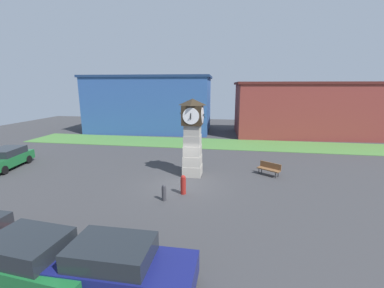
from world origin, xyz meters
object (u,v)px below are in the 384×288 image
car_near_tower (35,259)px  car_by_building (120,267)px  bollard_near_tower (164,192)px  clock_tower (193,136)px  bollard_mid_row (183,184)px  car_far_lot (5,158)px  bench (269,168)px

car_near_tower → car_by_building: 2.86m
bollard_near_tower → clock_tower: bearing=78.6°
bollard_near_tower → car_by_building: (0.40, -6.41, 0.34)m
clock_tower → bollard_mid_row: 4.01m
bollard_near_tower → car_near_tower: size_ratio=0.21×
bollard_mid_row → car_near_tower: car_near_tower is taller
bollard_mid_row → car_by_building: (-0.47, -7.47, 0.23)m
bollard_near_tower → car_by_building: 6.44m
bollard_near_tower → bollard_mid_row: (0.88, 1.05, 0.11)m
clock_tower → bollard_near_tower: clock_tower is taller
bollard_near_tower → car_by_building: size_ratio=0.21×
car_near_tower → car_far_lot: size_ratio=0.93×
bollard_near_tower → bench: bollard_near_tower is taller
bollard_near_tower → bollard_mid_row: bearing=50.2°
clock_tower → bollard_near_tower: (-0.89, -4.39, -2.35)m
clock_tower → bollard_mid_row: clock_tower is taller
bollard_near_tower → bollard_mid_row: size_ratio=0.81×
clock_tower → car_far_lot: 14.68m
clock_tower → car_near_tower: (-3.34, -10.90, -2.02)m
car_far_lot → bench: size_ratio=2.93×
bollard_mid_row → car_near_tower: (-3.33, -7.57, 0.21)m
car_near_tower → clock_tower: bearing=72.9°
bench → bollard_mid_row: bearing=-142.2°
car_far_lot → bollard_near_tower: bearing=-14.8°
bollard_mid_row → bench: (5.39, 4.18, -0.06)m
car_far_lot → car_near_tower: bearing=-42.2°
car_near_tower → car_far_lot: car_near_tower is taller
clock_tower → car_by_building: (-0.48, -10.80, -2.00)m
car_by_building → bollard_mid_row: bearing=86.4°
bollard_near_tower → car_near_tower: car_near_tower is taller
car_near_tower → car_far_lot: 15.07m
bollard_mid_row → car_far_lot: 14.73m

